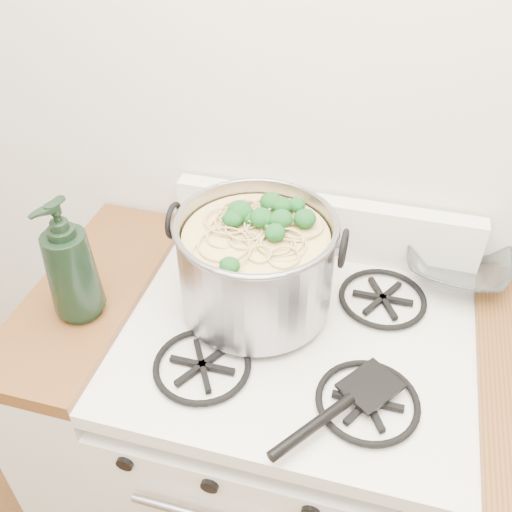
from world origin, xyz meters
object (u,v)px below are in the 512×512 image
(glass_bowl, at_px, (456,268))
(bottle, at_px, (69,261))
(spatula, at_px, (371,384))
(stock_pot, at_px, (256,264))
(gas_range, at_px, (289,451))

(glass_bowl, relative_size, bottle, 0.33)
(spatula, bearing_deg, stock_pot, -175.64)
(stock_pot, relative_size, bottle, 1.27)
(gas_range, height_order, spatula, spatula)
(stock_pot, height_order, glass_bowl, stock_pot)
(stock_pot, height_order, spatula, stock_pot)
(spatula, relative_size, bottle, 1.04)
(gas_range, bearing_deg, bottle, -171.15)
(gas_range, height_order, stock_pot, stock_pot)
(gas_range, xyz_separation_m, bottle, (-0.48, -0.07, 0.63))
(gas_range, relative_size, spatula, 2.98)
(stock_pot, distance_m, spatula, 0.34)
(spatula, xyz_separation_m, bottle, (-0.65, 0.05, 0.13))
(stock_pot, distance_m, glass_bowl, 0.50)
(spatula, distance_m, bottle, 0.67)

